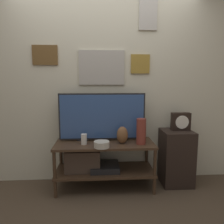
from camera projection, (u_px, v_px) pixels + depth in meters
name	position (u px, v px, depth m)	size (l,w,h in m)	color
ground_plane	(106.00, 199.00, 2.57)	(12.00, 12.00, 0.00)	#4C3D2D
wall_back	(104.00, 82.00, 2.95)	(6.40, 0.08, 2.70)	beige
media_console	(96.00, 160.00, 2.79)	(1.25, 0.50, 0.60)	#422D1E
television	(102.00, 117.00, 2.83)	(1.11, 0.05, 0.62)	black
vase_urn_stoneware	(122.00, 135.00, 2.73)	(0.14, 0.11, 0.22)	brown
vase_wide_bowl	(102.00, 144.00, 2.57)	(0.18, 0.18, 0.07)	beige
vase_tall_ceramic	(141.00, 131.00, 2.70)	(0.12, 0.12, 0.32)	brown
candle_jar	(84.00, 139.00, 2.69)	(0.07, 0.07, 0.13)	silver
side_table	(176.00, 157.00, 2.92)	(0.39, 0.39, 0.73)	black
mantel_clock	(181.00, 121.00, 2.88)	(0.24, 0.11, 0.23)	black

